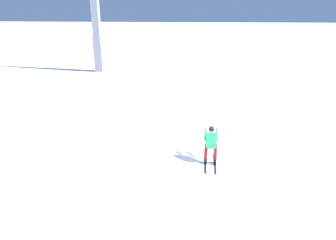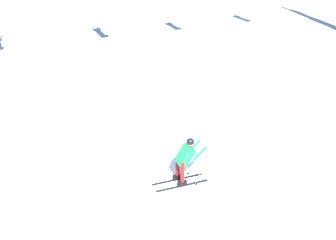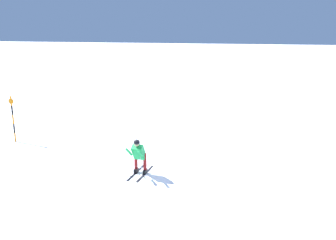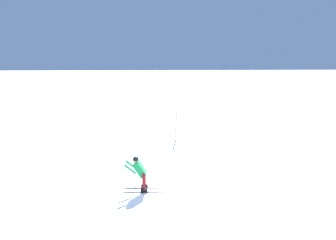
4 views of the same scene
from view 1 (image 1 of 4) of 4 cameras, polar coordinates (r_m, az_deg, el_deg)
ground_plane at (r=11.82m, az=6.45°, el=-9.49°), size 260.00×260.00×0.00m
skier_carving_main at (r=12.13m, az=8.16°, el=-4.21°), size 1.71×0.71×1.62m
lift_tower_far at (r=30.38m, az=-13.45°, el=17.31°), size 0.77×2.76×10.80m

